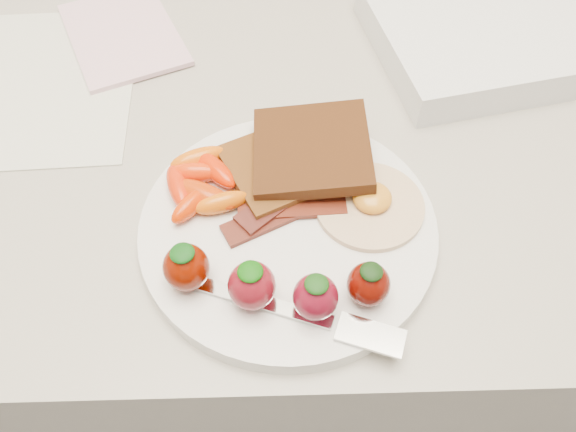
{
  "coord_description": "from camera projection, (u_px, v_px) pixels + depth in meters",
  "views": [
    {
      "loc": [
        0.01,
        1.26,
        1.33
      ],
      "look_at": [
        0.02,
        1.55,
        0.93
      ],
      "focal_mm": 35.0,
      "sensor_mm": 36.0,
      "label": 1
    }
  ],
  "objects": [
    {
      "name": "counter",
      "position": [
        274.0,
        308.0,
        0.97
      ],
      "size": [
        2.0,
        0.6,
        0.9
      ],
      "primitive_type": "cube",
      "color": "gray",
      "rests_on": "ground"
    },
    {
      "name": "plate",
      "position": [
        288.0,
        228.0,
        0.51
      ],
      "size": [
        0.27,
        0.27,
        0.02
      ],
      "primitive_type": "cylinder",
      "color": "silver",
      "rests_on": "counter"
    },
    {
      "name": "toast_lower",
      "position": [
        280.0,
        167.0,
        0.54
      ],
      "size": [
        0.13,
        0.13,
        0.01
      ],
      "primitive_type": "cube",
      "rotation": [
        0.0,
        0.0,
        0.45
      ],
      "color": "#4D270B",
      "rests_on": "plate"
    },
    {
      "name": "toast_upper",
      "position": [
        312.0,
        149.0,
        0.53
      ],
      "size": [
        0.11,
        0.11,
        0.03
      ],
      "primitive_type": "cube",
      "rotation": [
        0.0,
        -0.1,
        0.0
      ],
      "color": "black",
      "rests_on": "toast_lower"
    },
    {
      "name": "fried_egg",
      "position": [
        370.0,
        203.0,
        0.51
      ],
      "size": [
        0.1,
        0.1,
        0.02
      ],
      "color": "#F9EFC8",
      "rests_on": "plate"
    },
    {
      "name": "bacon_strips",
      "position": [
        283.0,
        207.0,
        0.51
      ],
      "size": [
        0.12,
        0.09,
        0.01
      ],
      "color": "black",
      "rests_on": "plate"
    },
    {
      "name": "baby_carrots",
      "position": [
        201.0,
        184.0,
        0.52
      ],
      "size": [
        0.09,
        0.1,
        0.02
      ],
      "color": "red",
      "rests_on": "plate"
    },
    {
      "name": "strawberries",
      "position": [
        273.0,
        282.0,
        0.45
      ],
      "size": [
        0.18,
        0.07,
        0.05
      ],
      "color": "#5B0D00",
      "rests_on": "plate"
    },
    {
      "name": "fork",
      "position": [
        308.0,
        316.0,
        0.45
      ],
      "size": [
        0.18,
        0.08,
        0.0
      ],
      "color": "silver",
      "rests_on": "plate"
    },
    {
      "name": "paper_sheet",
      "position": [
        46.0,
        82.0,
        0.64
      ],
      "size": [
        0.21,
        0.28,
        0.0
      ],
      "primitive_type": "cube",
      "rotation": [
        0.0,
        0.0,
        0.05
      ],
      "color": "beige",
      "rests_on": "counter"
    },
    {
      "name": "notepad",
      "position": [
        123.0,
        34.0,
        0.69
      ],
      "size": [
        0.18,
        0.21,
        0.01
      ],
      "primitive_type": "cube",
      "rotation": [
        0.0,
        0.0,
        0.41
      ],
      "color": "beige",
      "rests_on": "paper_sheet"
    },
    {
      "name": "appliance",
      "position": [
        493.0,
        33.0,
        0.67
      ],
      "size": [
        0.32,
        0.27,
        0.04
      ],
      "primitive_type": "cube",
      "rotation": [
        0.0,
        0.0,
        0.21
      ],
      "color": "silver",
      "rests_on": "counter"
    }
  ]
}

